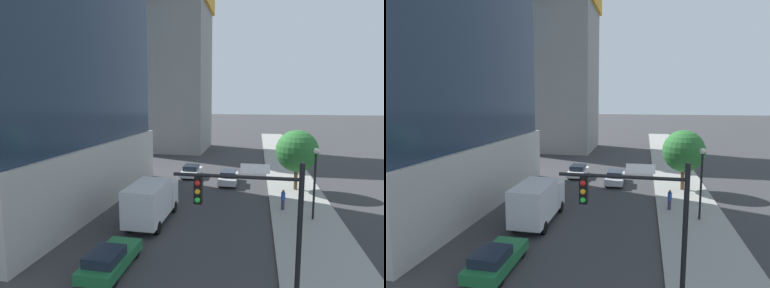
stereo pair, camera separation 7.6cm
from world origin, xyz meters
The scene contains 10 objects.
sidewalk centered at (8.94, 20.00, 0.07)m, with size 5.20×120.00×0.15m, color gray.
construction_building centered at (-11.33, 50.05, 15.58)m, with size 24.59×13.76×38.37m.
traffic_light_pole centered at (5.12, 4.05, 4.69)m, with size 5.01×0.48×6.71m.
street_lamp centered at (9.41, 16.74, 3.77)m, with size 0.44×0.44×5.48m.
street_tree centered at (9.04, 25.07, 4.09)m, with size 4.20×4.20×6.05m.
car_white centered at (-2.52, 28.94, 0.71)m, with size 1.94×4.29×1.42m.
car_green centered at (-2.52, 6.92, 0.68)m, with size 1.92×4.52×1.39m.
car_silver centered at (2.14, 26.44, 0.75)m, with size 1.88×4.61×1.51m.
box_truck centered at (-2.52, 14.01, 1.76)m, with size 2.40×6.60×3.16m.
pedestrian_blue_shirt centered at (7.33, 18.58, 0.99)m, with size 0.34×0.34×1.66m.
Camera 2 is at (5.11, -8.16, 9.17)m, focal length 30.15 mm.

